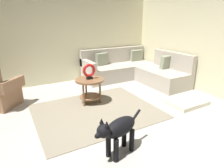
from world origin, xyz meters
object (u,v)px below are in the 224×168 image
Objects in this scene: sectional_couch at (134,71)px; dog at (118,130)px; dog_bed_mat at (186,102)px; torus_sculpture at (89,71)px; side_table at (90,85)px.

sectional_couch is 2.71× the size of dog.
torus_sculpture is at bearing 149.19° from dog_bed_mat.
side_table reaches higher than dog_bed_mat.
dog is (-2.11, -0.69, 0.33)m from dog_bed_mat.
torus_sculpture is 2.17m from dog_bed_mat.
sectional_couch is 3.38m from dog.
side_table is 0.29m from torus_sculpture.
dog_bed_mat is at bearing -30.81° from side_table.
side_table is 1.78m from dog.
dog_bed_mat is at bearing -30.81° from torus_sculpture.
side_table is at bearing -27.16° from dog.
dog is at bearing -101.16° from torus_sculpture.
sectional_couch is 2.81× the size of dog_bed_mat.
dog is at bearing -129.04° from sectional_couch.
side_table is at bearing 149.19° from dog_bed_mat.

